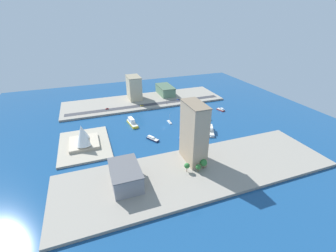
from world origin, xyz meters
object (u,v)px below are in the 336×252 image
apartment_midrise_tan (194,133)px  taxi_yellow_cab (142,105)px  ferry_white_commuter (210,131)px  patrol_launch_navy (153,139)px  hatchback_blue (179,99)px  pickup_red (107,109)px  office_block_beige (134,88)px  tugboat_red (221,110)px  traffic_light_waterfront (167,101)px  ferry_yellow_fast (132,122)px  sailboat_small_white (169,122)px  terminal_long_green (165,90)px  warehouse_low_gray (125,176)px  ferry_green_doubledeck (203,116)px  opera_landmark (83,137)px  catamaran_blue (186,136)px

apartment_midrise_tan → taxi_yellow_cab: apartment_midrise_tan is taller
ferry_white_commuter → patrol_launch_navy: 67.34m
hatchback_blue → pickup_red: pickup_red is taller
ferry_white_commuter → apartment_midrise_tan: apartment_midrise_tan is taller
office_block_beige → hatchback_blue: 71.31m
tugboat_red → traffic_light_waterfront: (44.20, 65.33, 5.56)m
ferry_yellow_fast → apartment_midrise_tan: apartment_midrise_tan is taller
office_block_beige → traffic_light_waterfront: 57.56m
office_block_beige → sailboat_small_white: bearing=-166.8°
terminal_long_green → pickup_red: 104.87m
sailboat_small_white → patrol_launch_navy: (-34.29, 32.49, 0.48)m
patrol_launch_navy → tugboat_red: size_ratio=1.23×
warehouse_low_gray → terminal_long_green: bearing=-27.6°
sailboat_small_white → ferry_green_doubledeck: size_ratio=0.50×
patrol_launch_navy → warehouse_low_gray: 75.87m
warehouse_low_gray → office_block_beige: office_block_beige is taller
ferry_yellow_fast → ferry_green_doubledeck: 92.94m
taxi_yellow_cab → opera_landmark: opera_landmark is taller
ferry_white_commuter → sailboat_small_white: bearing=40.0°
terminal_long_green → hatchback_blue: terminal_long_green is taller
warehouse_low_gray → ferry_green_doubledeck: bearing=-50.9°
ferry_white_commuter → opera_landmark: opera_landmark is taller
hatchback_blue → sailboat_small_white: bearing=148.9°
ferry_yellow_fast → taxi_yellow_cab: size_ratio=6.09×
taxi_yellow_cab → opera_landmark: size_ratio=0.14×
apartment_midrise_tan → traffic_light_waterfront: 146.76m
opera_landmark → traffic_light_waterfront: bearing=-56.3°
taxi_yellow_cab → warehouse_low_gray: bearing=161.5°
ferry_yellow_fast → hatchback_blue: (55.49, -85.15, 0.54)m
pickup_red → hatchback_blue: bearing=-89.8°
sailboat_small_white → patrol_launch_navy: size_ratio=0.82×
office_block_beige → pickup_red: office_block_beige is taller
patrol_launch_navy → sailboat_small_white: bearing=-43.5°
traffic_light_waterfront → opera_landmark: 143.13m
catamaran_blue → hatchback_blue: (108.66, -35.89, 1.85)m
ferry_yellow_fast → catamaran_blue: ferry_yellow_fast is taller
ferry_green_doubledeck → opera_landmark: opera_landmark is taller
sailboat_small_white → patrol_launch_navy: bearing=136.5°
pickup_red → apartment_midrise_tan: bearing=-158.7°
pickup_red → traffic_light_waterfront: (-9.25, -85.71, 3.37)m
catamaran_blue → ferry_green_doubledeck: ferry_green_doubledeck is taller
office_block_beige → apartment_midrise_tan: bearing=-176.0°
ferry_white_commuter → apartment_midrise_tan: bearing=135.3°
terminal_long_green → office_block_beige: office_block_beige is taller
patrol_launch_navy → hatchback_blue: (100.45, -72.34, 2.11)m
apartment_midrise_tan → office_block_beige: size_ratio=1.55×
ferry_yellow_fast → office_block_beige: bearing=-14.9°
tugboat_red → hatchback_blue: 68.55m
office_block_beige → patrol_launch_navy: bearing=175.7°
tugboat_red → traffic_light_waterfront: bearing=55.9°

